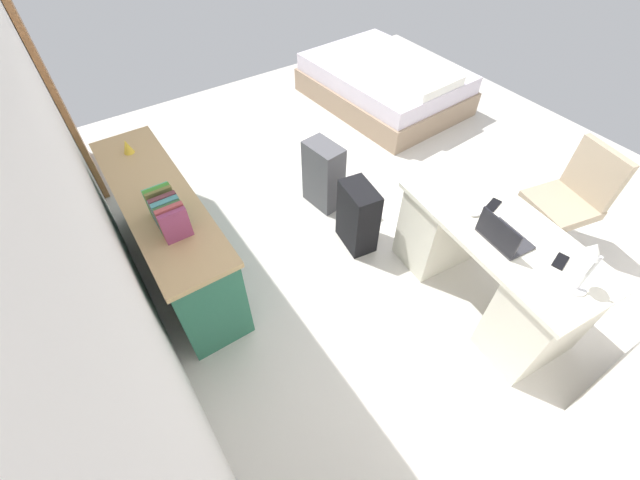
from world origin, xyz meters
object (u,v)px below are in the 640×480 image
at_px(office_chair, 564,207).
at_px(bed, 385,84).
at_px(credenza, 170,233).
at_px(suitcase_black, 358,217).
at_px(desk_lamp, 591,256).
at_px(computer_mouse, 476,213).
at_px(figurine_small, 127,147).
at_px(desk, 488,263).
at_px(suitcase_spare_grey, 323,175).
at_px(laptop, 502,236).
at_px(cell_phone_near_laptop, 560,261).
at_px(cell_phone_by_mouse, 493,205).

bearing_deg(office_chair, bed, -8.14).
distance_m(credenza, suitcase_black, 1.50).
relative_size(bed, desk_lamp, 5.75).
height_order(computer_mouse, figurine_small, figurine_small).
relative_size(desk, suitcase_spare_grey, 2.33).
distance_m(laptop, computer_mouse, 0.27).
bearing_deg(suitcase_black, desk_lamp, -157.12).
xyz_separation_m(suitcase_black, cell_phone_near_laptop, (-1.35, -0.48, 0.45)).
xyz_separation_m(bed, cell_phone_near_laptop, (-3.10, 1.28, 0.51)).
distance_m(laptop, cell_phone_near_laptop, 0.36).
height_order(cell_phone_by_mouse, figurine_small, figurine_small).
relative_size(bed, computer_mouse, 19.83).
bearing_deg(office_chair, cell_phone_near_laptop, 114.77).
relative_size(suitcase_black, suitcase_spare_grey, 0.94).
relative_size(suitcase_spare_grey, desk_lamp, 1.87).
bearing_deg(computer_mouse, cell_phone_by_mouse, -86.12).
bearing_deg(cell_phone_by_mouse, cell_phone_near_laptop, 158.93).
bearing_deg(office_chair, cell_phone_by_mouse, 79.64).
height_order(bed, suitcase_spare_grey, suitcase_spare_grey).
bearing_deg(suitcase_black, suitcase_spare_grey, 3.41).
bearing_deg(desk, figurine_small, 39.93).
height_order(desk, suitcase_black, desk).
distance_m(credenza, desk_lamp, 2.78).
xyz_separation_m(credenza, suitcase_spare_grey, (0.01, -1.43, -0.08)).
xyz_separation_m(desk, computer_mouse, (0.20, 0.05, 0.37)).
distance_m(suitcase_black, computer_mouse, 0.98).
height_order(bed, laptop, laptop).
xyz_separation_m(cell_phone_near_laptop, desk_lamp, (-0.13, 0.11, 0.25)).
xyz_separation_m(office_chair, computer_mouse, (0.16, 1.01, 0.35)).
xyz_separation_m(suitcase_black, laptop, (-1.03, -0.31, 0.50)).
height_order(suitcase_black, figurine_small, figurine_small).
bearing_deg(suitcase_black, bed, -36.62).
height_order(computer_mouse, cell_phone_near_laptop, computer_mouse).
height_order(desk_lamp, figurine_small, desk_lamp).
xyz_separation_m(desk, cell_phone_near_laptop, (-0.37, -0.05, 0.36)).
distance_m(cell_phone_near_laptop, cell_phone_by_mouse, 0.57).
relative_size(suitcase_spare_grey, figurine_small, 5.85).
bearing_deg(computer_mouse, suitcase_spare_grey, 18.90).
xyz_separation_m(office_chair, bed, (2.68, -0.38, -0.18)).
bearing_deg(figurine_small, credenza, -179.85).
bearing_deg(office_chair, laptop, 95.16).
height_order(cell_phone_near_laptop, figurine_small, figurine_small).
height_order(office_chair, laptop, laptop).
distance_m(credenza, computer_mouse, 2.25).
xyz_separation_m(suitcase_spare_grey, computer_mouse, (-1.37, -0.32, 0.44)).
height_order(credenza, cell_phone_near_laptop, credenza).
bearing_deg(desk_lamp, bed, -23.32).
bearing_deg(laptop, computer_mouse, -14.64).
bearing_deg(computer_mouse, suitcase_black, 31.59).
bearing_deg(credenza, desk, -130.86).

